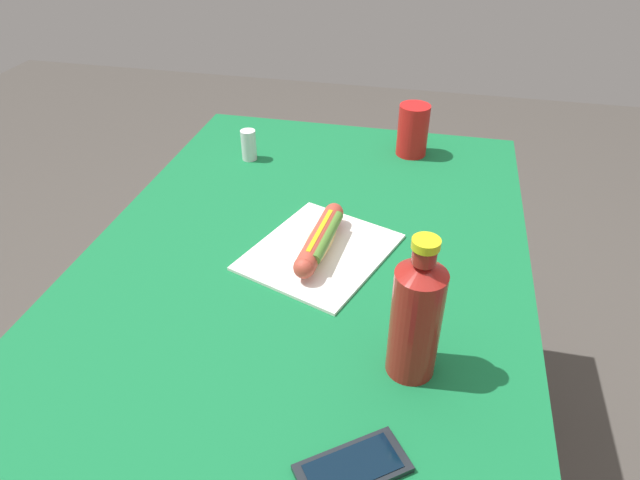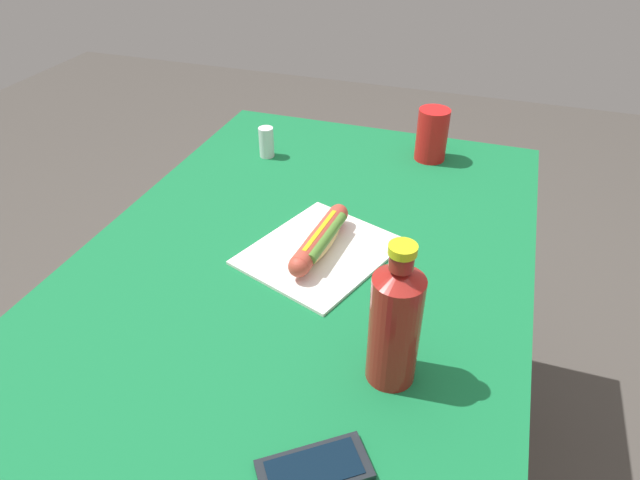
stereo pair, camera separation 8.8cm
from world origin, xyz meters
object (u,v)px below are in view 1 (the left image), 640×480
at_px(soda_bottle, 416,316).
at_px(drinking_cup, 413,130).
at_px(hot_dog, 321,239).
at_px(cell_phone, 353,468).
at_px(salt_shaker, 249,145).

relative_size(soda_bottle, drinking_cup, 1.83).
relative_size(hot_dog, drinking_cup, 1.77).
bearing_deg(soda_bottle, cell_phone, -16.29).
distance_m(hot_dog, cell_phone, 0.45).
bearing_deg(salt_shaker, soda_bottle, 37.00).
xyz_separation_m(hot_dog, salt_shaker, (-0.34, -0.25, 0.00)).
bearing_deg(soda_bottle, salt_shaker, -143.00).
bearing_deg(hot_dog, salt_shaker, -143.31).
bearing_deg(drinking_cup, salt_shaker, -73.32).
height_order(hot_dog, cell_phone, hot_dog).
xyz_separation_m(cell_phone, drinking_cup, (-0.88, -0.01, 0.06)).
xyz_separation_m(cell_phone, salt_shaker, (-0.76, -0.39, 0.03)).
relative_size(soda_bottle, salt_shaker, 3.10).
relative_size(hot_dog, cell_phone, 1.50).
height_order(cell_phone, salt_shaker, salt_shaker).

